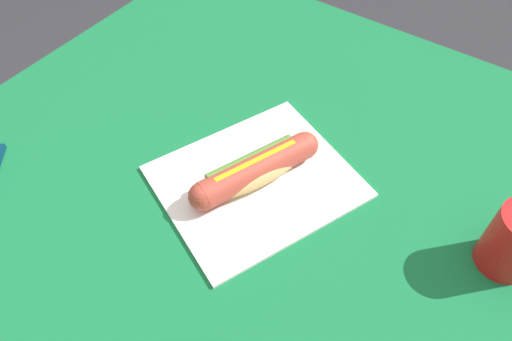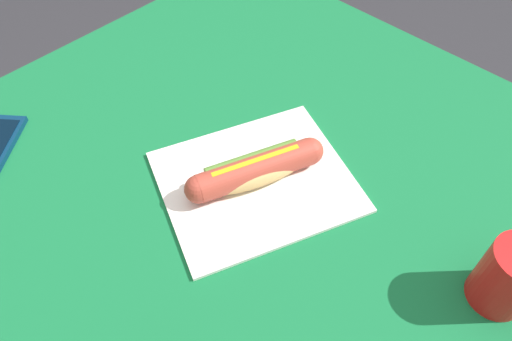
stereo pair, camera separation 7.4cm
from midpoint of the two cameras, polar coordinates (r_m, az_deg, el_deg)
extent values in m
cylinder|color=brown|center=(1.27, 23.06, -8.41)|extent=(0.07, 0.07, 0.75)
cylinder|color=brown|center=(1.46, -6.08, 6.38)|extent=(0.07, 0.07, 0.75)
cube|color=brown|center=(0.76, -7.74, -4.93)|extent=(1.11, 0.95, 0.03)
cube|color=#146B38|center=(0.75, -7.88, -4.19)|extent=(1.17, 1.01, 0.00)
cube|color=white|center=(0.76, -2.78, -1.46)|extent=(0.36, 0.34, 0.01)
ellipsoid|color=#DBB26B|center=(0.74, -2.85, -0.31)|extent=(0.18, 0.12, 0.04)
cylinder|color=#B24233|center=(0.74, -2.86, -0.05)|extent=(0.19, 0.11, 0.04)
sphere|color=#B24233|center=(0.77, 3.10, 2.86)|extent=(0.04, 0.04, 0.04)
sphere|color=#B24233|center=(0.71, -9.30, -3.20)|extent=(0.04, 0.04, 0.04)
cube|color=yellow|center=(0.72, -2.93, 0.95)|extent=(0.13, 0.06, 0.00)
cylinder|color=#568433|center=(0.74, -3.52, 1.12)|extent=(0.15, 0.08, 0.02)
camera|label=1|loc=(0.04, -92.87, -3.48)|focal=33.78mm
camera|label=2|loc=(0.04, 87.13, 3.48)|focal=33.78mm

